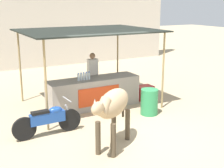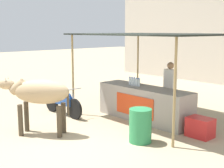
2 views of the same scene
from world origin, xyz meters
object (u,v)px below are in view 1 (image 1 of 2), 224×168
at_px(cow, 113,106).
at_px(stall_counter, 94,93).
at_px(vendor_behind_counter, 93,76).
at_px(cooler_box, 144,93).
at_px(motorcycle_parked, 48,119).
at_px(water_barrel, 149,102).

bearing_deg(cow, stall_counter, 72.87).
bearing_deg(cow, vendor_behind_counter, 71.41).
xyz_separation_m(vendor_behind_counter, cow, (-1.22, -3.62, 0.18)).
distance_m(stall_counter, vendor_behind_counter, 0.90).
xyz_separation_m(cooler_box, motorcycle_parked, (-3.89, -1.36, 0.19)).
distance_m(water_barrel, cow, 2.59).
height_order(water_barrel, motorcycle_parked, motorcycle_parked).
bearing_deg(vendor_behind_counter, water_barrel, -68.85).
bearing_deg(motorcycle_parked, water_barrel, 0.53).
height_order(cooler_box, water_barrel, water_barrel).
relative_size(cow, motorcycle_parked, 0.90).
height_order(vendor_behind_counter, water_barrel, vendor_behind_counter).
bearing_deg(cooler_box, cow, -135.34).
bearing_deg(stall_counter, vendor_behind_counter, 66.11).
bearing_deg(cooler_box, motorcycle_parked, -160.67).
relative_size(stall_counter, cow, 1.84).
height_order(cooler_box, motorcycle_parked, motorcycle_parked).
bearing_deg(cooler_box, water_barrel, -118.97).
distance_m(stall_counter, cooler_box, 1.93).
height_order(water_barrel, cow, cow).
bearing_deg(stall_counter, motorcycle_parked, -143.46).
bearing_deg(water_barrel, cow, -145.20).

